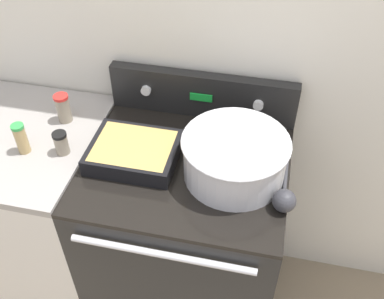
{
  "coord_description": "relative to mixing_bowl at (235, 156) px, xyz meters",
  "views": [
    {
      "loc": [
        0.28,
        -0.82,
        2.09
      ],
      "look_at": [
        0.02,
        0.35,
        0.99
      ],
      "focal_mm": 42.0,
      "sensor_mm": 36.0,
      "label": 1
    }
  ],
  "objects": [
    {
      "name": "spice_jar_green_cap",
      "position": [
        -0.78,
        -0.06,
        -0.02
      ],
      "size": [
        0.05,
        0.05,
        0.12
      ],
      "color": "tan",
      "rests_on": "side_counter"
    },
    {
      "name": "spice_jar_red_cap",
      "position": [
        -0.71,
        0.15,
        -0.02
      ],
      "size": [
        0.06,
        0.06,
        0.12
      ],
      "color": "gray",
      "rests_on": "side_counter"
    },
    {
      "name": "mixing_bowl",
      "position": [
        0.0,
        0.0,
        0.0
      ],
      "size": [
        0.38,
        0.38,
        0.16
      ],
      "color": "silver",
      "rests_on": "stove_range"
    },
    {
      "name": "spice_jar_black_cap",
      "position": [
        -0.64,
        -0.04,
        -0.03
      ],
      "size": [
        0.05,
        0.05,
        0.09
      ],
      "color": "gray",
      "rests_on": "side_counter"
    },
    {
      "name": "kitchen_wall",
      "position": [
        -0.18,
        0.38,
        0.23
      ],
      "size": [
        8.0,
        0.05,
        2.5
      ],
      "color": "silver",
      "rests_on": "ground_plane"
    },
    {
      "name": "ladle",
      "position": [
        0.18,
        -0.11,
        -0.05
      ],
      "size": [
        0.08,
        0.33,
        0.08
      ],
      "color": "#333338",
      "rests_on": "stove_range"
    },
    {
      "name": "side_counter",
      "position": [
        -0.87,
        0.02,
        -0.55
      ],
      "size": [
        0.62,
        0.66,
        0.94
      ],
      "color": "silver",
      "rests_on": "ground_plane"
    },
    {
      "name": "stove_range",
      "position": [
        -0.18,
        0.01,
        -0.56
      ],
      "size": [
        0.76,
        0.69,
        0.93
      ],
      "color": "black",
      "rests_on": "ground_plane"
    },
    {
      "name": "casserole_dish",
      "position": [
        -0.37,
        0.0,
        -0.05
      ],
      "size": [
        0.32,
        0.26,
        0.07
      ],
      "color": "black",
      "rests_on": "stove_range"
    },
    {
      "name": "control_panel",
      "position": [
        -0.18,
        0.32,
        0.01
      ],
      "size": [
        0.76,
        0.07,
        0.19
      ],
      "color": "black",
      "rests_on": "stove_range"
    }
  ]
}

